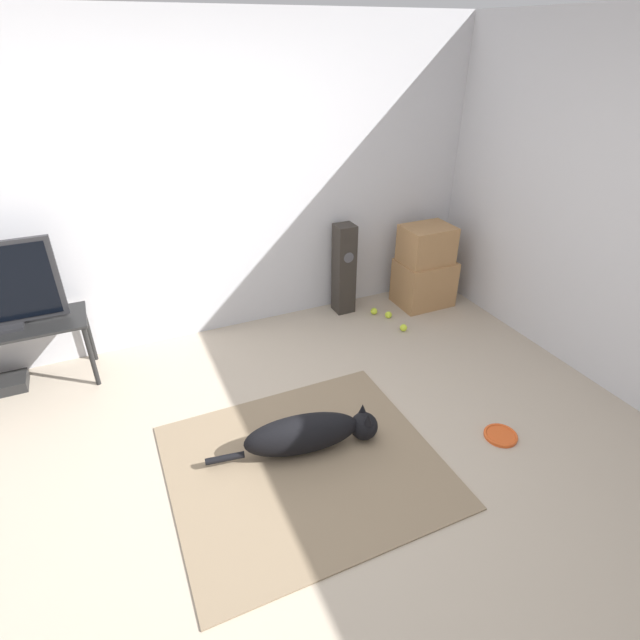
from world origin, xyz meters
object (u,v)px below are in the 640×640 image
dog (310,433)px  floor_speaker (344,269)px  tennis_ball_near_speaker (403,328)px  game_console (4,385)px  cardboard_box_lower (424,282)px  tv_stand (1,337)px  cardboard_box_upper (427,244)px  tennis_ball_loose_on_carpet (388,315)px  tennis_ball_by_boxes (374,311)px  frisbee (501,435)px

dog → floor_speaker: (1.05, 1.62, 0.30)m
tennis_ball_near_speaker → game_console: (-3.25, 0.52, 0.01)m
cardboard_box_lower → tv_stand: bearing=178.7°
dog → cardboard_box_upper: size_ratio=2.42×
cardboard_box_upper → dog: bearing=-142.0°
cardboard_box_lower → cardboard_box_upper: size_ratio=1.13×
dog → game_console: (-1.88, 1.55, -0.10)m
tennis_ball_near_speaker → game_console: bearing=171.0°
cardboard_box_lower → game_console: 3.73m
tennis_ball_near_speaker → tennis_ball_loose_on_carpet: size_ratio=1.00×
tennis_ball_by_boxes → tennis_ball_loose_on_carpet: size_ratio=1.00×
cardboard_box_lower → tennis_ball_near_speaker: cardboard_box_lower is taller
tennis_ball_by_boxes → game_console: size_ratio=0.21×
dog → floor_speaker: 1.95m
cardboard_box_upper → floor_speaker: size_ratio=0.53×
cardboard_box_upper → floor_speaker: floor_speaker is taller
frisbee → cardboard_box_upper: cardboard_box_upper is taller
tv_stand → game_console: (-0.10, 0.04, -0.43)m
floor_speaker → cardboard_box_upper: bearing=-13.5°
tv_stand → frisbee: bearing=-32.8°
cardboard_box_upper → floor_speaker: bearing=166.5°
floor_speaker → game_console: floor_speaker is taller
floor_speaker → tennis_ball_by_boxes: 0.51m
cardboard_box_lower → tv_stand: 3.63m
tennis_ball_by_boxes → floor_speaker: bearing=139.0°
floor_speaker → tv_stand: bearing=-177.8°
game_console → tennis_ball_near_speaker: bearing=-9.0°
tennis_ball_by_boxes → tennis_ball_loose_on_carpet: 0.15m
tv_stand → tennis_ball_loose_on_carpet: (3.15, -0.22, -0.43)m
floor_speaker → tennis_ball_by_boxes: (0.23, -0.20, -0.40)m
cardboard_box_lower → tennis_ball_by_boxes: size_ratio=7.96×
frisbee → tennis_ball_loose_on_carpet: bearing=85.0°
tennis_ball_loose_on_carpet → frisbee: bearing=-95.0°
tennis_ball_by_boxes → dog: bearing=-132.3°
cardboard_box_lower → floor_speaker: (-0.80, 0.19, 0.21)m
floor_speaker → tv_stand: (-2.83, -0.11, 0.03)m
tennis_ball_loose_on_carpet → game_console: game_console is taller
dog → tennis_ball_by_boxes: (1.28, 1.41, -0.11)m
frisbee → tennis_ball_loose_on_carpet: 1.72m
dog → game_console: 2.43m
tv_stand → dog: bearing=-40.3°
cardboard_box_lower → tennis_ball_by_boxes: bearing=-178.8°
tv_stand → tennis_ball_by_boxes: bearing=-1.8°
dog → tennis_ball_near_speaker: (1.38, 1.03, -0.11)m
cardboard_box_lower → frisbee: bearing=-108.5°
cardboard_box_lower → tennis_ball_by_boxes: (-0.56, -0.01, -0.19)m
frisbee → game_console: 3.67m
frisbee → game_console: game_console is taller
tennis_ball_loose_on_carpet → floor_speaker: bearing=135.1°
tennis_ball_near_speaker → game_console: size_ratio=0.21×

